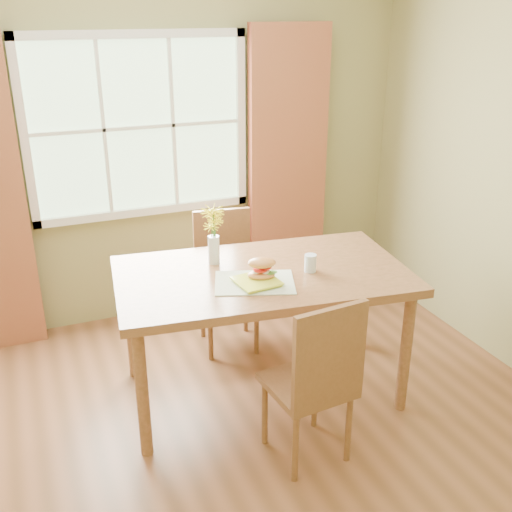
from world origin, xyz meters
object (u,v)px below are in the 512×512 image
Objects in this scene: chair_far at (225,273)px; croissant_sandwich at (262,269)px; dining_table at (262,285)px; chair_near at (317,377)px; flower_vase at (213,228)px; water_glass at (310,263)px.

croissant_sandwich is (-0.06, -0.82, 0.38)m from chair_far.
chair_far is (0.01, 0.70, -0.22)m from dining_table.
flower_vase reaches higher than chair_near.
chair_near is (0.01, -0.71, -0.21)m from dining_table.
chair_far is at bearing 107.60° from water_glass.
chair_far and croissant_sandwich have the same top height.
chair_far is 9.25× the size of water_glass.
chair_near is 1.00× the size of chair_far.
flower_vase reaches higher than chair_far.
dining_table is 0.45m from flower_vase.
water_glass is at bearing -34.45° from flower_vase.
water_glass is at bearing -13.75° from dining_table.
chair_near is 9.29× the size of water_glass.
flower_vase is (-0.22, 0.23, 0.31)m from dining_table.
dining_table is at bearing 159.32° from water_glass.
croissant_sandwich is at bearing -64.28° from flower_vase.
chair_far is at bearing 84.65° from chair_near.
flower_vase is (-0.23, -0.47, 0.53)m from chair_far.
chair_near is at bearing -82.44° from dining_table.
flower_vase is (-0.17, 0.35, 0.15)m from croissant_sandwich.
chair_far is 0.92m from water_glass.
dining_table is 17.26× the size of water_glass.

